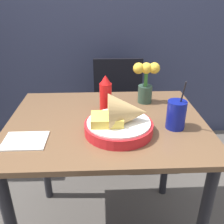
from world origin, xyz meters
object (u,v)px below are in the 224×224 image
at_px(food_basket, 122,120).
at_px(flower_vase, 146,81).
at_px(chair_far_window, 119,102).
at_px(drink_cup, 176,116).
at_px(ketchup_bottle, 106,93).

relative_size(food_basket, flower_vase, 1.34).
xyz_separation_m(chair_far_window, drink_cup, (0.19, -0.89, 0.32)).
relative_size(chair_far_window, ketchup_bottle, 4.56).
relative_size(chair_far_window, food_basket, 2.82).
bearing_deg(ketchup_bottle, food_basket, -75.15).
relative_size(ketchup_bottle, drink_cup, 0.80).
bearing_deg(ketchup_bottle, flower_vase, 20.68).
relative_size(chair_far_window, flower_vase, 3.77).
distance_m(food_basket, drink_cup, 0.25).
bearing_deg(chair_far_window, drink_cup, -77.93).
height_order(chair_far_window, ketchup_bottle, ketchup_bottle).
xyz_separation_m(food_basket, drink_cup, (0.24, 0.03, 0.00)).
xyz_separation_m(ketchup_bottle, flower_vase, (0.22, 0.08, 0.04)).
height_order(ketchup_bottle, flower_vase, flower_vase).
bearing_deg(drink_cup, ketchup_bottle, 145.53).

